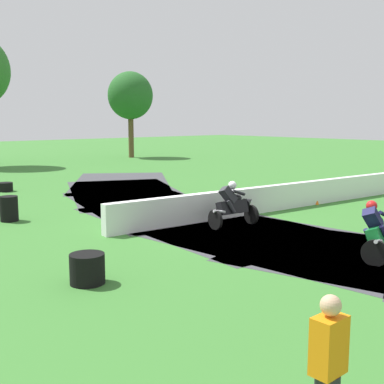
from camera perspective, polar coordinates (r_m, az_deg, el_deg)
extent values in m
plane|color=#38752D|center=(15.58, 0.68, -3.48)|extent=(120.00, 120.00, 0.00)
cube|color=#3D3D42|center=(25.48, -8.16, 1.12)|extent=(8.84, 9.95, 0.01)
cube|color=#3D3D42|center=(22.00, -7.56, -0.03)|extent=(7.91, 9.99, 0.01)
cube|color=#3D3D42|center=(18.64, -4.92, -1.52)|extent=(6.75, 9.74, 0.01)
cube|color=#3D3D42|center=(15.62, 0.88, -3.43)|extent=(5.39, 9.20, 0.01)
cube|color=#3D3D42|center=(13.29, 11.18, -5.72)|extent=(5.45, 9.23, 0.01)
cube|color=white|center=(19.42, 14.21, -0.01)|extent=(17.87, 1.77, 0.90)
cylinder|color=black|center=(15.37, 6.87, -2.61)|extent=(0.17, 0.74, 0.74)
cylinder|color=black|center=(14.49, 2.70, -3.23)|extent=(0.17, 0.74, 0.74)
cube|color=black|center=(14.93, 4.67, -1.77)|extent=(1.04, 0.49, 0.46)
ellipsoid|color=black|center=(15.05, 5.04, -0.73)|extent=(0.47, 0.38, 0.31)
cone|color=black|center=(15.36, 6.56, -1.07)|extent=(0.42, 0.40, 0.47)
cylinder|color=#B2B2B7|center=(14.46, 3.16, -2.27)|extent=(0.42, 0.17, 0.18)
cube|color=#28282D|center=(14.89, 4.20, -0.36)|extent=(0.52, 0.45, 0.62)
sphere|color=white|center=(15.05, 4.69, 0.78)|extent=(0.26, 0.26, 0.26)
cylinder|color=#28282D|center=(15.21, 4.60, -0.26)|extent=(0.43, 0.19, 0.24)
cylinder|color=#28282D|center=(14.93, 5.44, -0.07)|extent=(0.43, 0.19, 0.24)
cylinder|color=#28282D|center=(14.96, 3.70, -1.85)|extent=(0.27, 0.22, 0.42)
cylinder|color=#28282D|center=(14.67, 4.54, -1.68)|extent=(0.27, 0.22, 0.42)
cylinder|color=black|center=(11.71, 20.36, -6.63)|extent=(0.28, 0.77, 0.77)
cube|color=#198438|center=(12.33, 20.75, -4.56)|extent=(1.07, 0.64, 0.47)
ellipsoid|color=#198438|center=(12.47, 20.60, -3.26)|extent=(0.51, 0.45, 0.32)
cone|color=#198438|center=(12.97, 21.30, -3.46)|extent=(0.47, 0.47, 0.49)
cylinder|color=#B2B2B7|center=(11.74, 20.72, -5.37)|extent=(0.42, 0.19, 0.18)
cube|color=#1E1E4C|center=(12.21, 20.15, -2.93)|extent=(0.58, 0.43, 0.63)
sphere|color=red|center=(12.40, 20.03, -1.51)|extent=(0.26, 0.26, 0.26)
cylinder|color=#1E1E4C|center=(12.53, 19.67, -2.80)|extent=(0.44, 0.17, 0.25)
cylinder|color=#1E1E4C|center=(12.43, 21.20, -2.39)|extent=(0.44, 0.17, 0.25)
cylinder|color=#1E1E4C|center=(12.21, 19.73, -4.84)|extent=(0.31, 0.22, 0.42)
cylinder|color=#1E1E4C|center=(12.11, 21.32, -4.43)|extent=(0.31, 0.22, 0.42)
cylinder|color=black|center=(23.61, -20.77, 0.31)|extent=(0.67, 0.67, 0.20)
cylinder|color=black|center=(23.58, -20.79, 0.79)|extent=(0.67, 0.67, 0.20)
cylinder|color=black|center=(16.74, -20.32, -2.83)|extent=(0.56, 0.56, 0.20)
cylinder|color=black|center=(16.70, -20.36, -2.15)|extent=(0.56, 0.56, 0.20)
cylinder|color=black|center=(16.67, -20.39, -1.48)|extent=(0.56, 0.56, 0.20)
cylinder|color=black|center=(16.64, -20.43, -0.80)|extent=(0.56, 0.56, 0.20)
cylinder|color=black|center=(10.10, -11.96, -9.74)|extent=(0.69, 0.69, 0.20)
cylinder|color=black|center=(10.04, -12.00, -8.66)|extent=(0.69, 0.69, 0.20)
cylinder|color=black|center=(9.99, -12.03, -7.56)|extent=(0.69, 0.69, 0.20)
cube|color=orange|center=(4.97, 15.54, -16.69)|extent=(0.34, 0.22, 0.56)
sphere|color=tan|center=(4.81, 15.72, -12.48)|extent=(0.20, 0.20, 0.20)
cone|color=orange|center=(19.32, 14.06, -0.74)|extent=(0.28, 0.28, 0.44)
cylinder|color=brown|center=(41.80, -7.05, 6.41)|extent=(0.44, 0.44, 3.54)
ellipsoid|color=#235B23|center=(41.82, -7.13, 11.01)|extent=(3.72, 3.72, 3.90)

